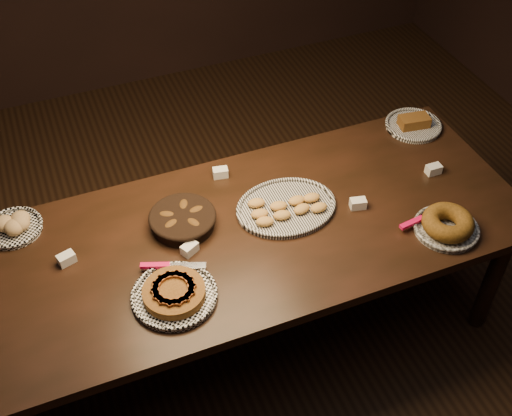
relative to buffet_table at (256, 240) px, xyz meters
name	(u,v)px	position (x,y,z in m)	size (l,w,h in m)	color
ground	(256,330)	(0.00, 0.00, -0.68)	(5.00, 5.00, 0.00)	black
buffet_table	(256,240)	(0.00, 0.00, 0.00)	(2.40, 1.00, 0.75)	black
apple_tart_plate	(174,293)	(-0.44, -0.23, 0.10)	(0.34, 0.36, 0.06)	white
madeleine_platter	(286,207)	(0.17, 0.05, 0.09)	(0.45, 0.37, 0.05)	black
bundt_cake_plate	(447,225)	(0.75, -0.32, 0.11)	(0.34, 0.29, 0.09)	black
croissant_basket	(183,219)	(-0.29, 0.13, 0.12)	(0.33, 0.33, 0.07)	black
bread_roll_plate	(14,225)	(-0.97, 0.38, 0.10)	(0.25, 0.25, 0.08)	white
loaf_plate	(413,124)	(1.02, 0.37, 0.09)	(0.29, 0.29, 0.07)	black
tent_cards	(259,208)	(0.05, 0.09, 0.10)	(1.78, 0.49, 0.04)	white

